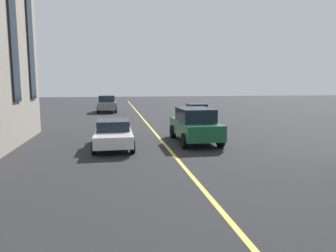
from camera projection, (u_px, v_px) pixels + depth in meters
name	position (u px, v px, depth m)	size (l,w,h in m)	color
lane_centre_line	(160.00, 139.00, 17.95)	(80.00, 0.16, 0.01)	#D8C64C
car_grey_parked_a	(107.00, 104.00, 35.01)	(4.70, 2.14, 1.88)	slate
car_white_trailing	(113.00, 133.00, 15.60)	(4.40, 1.95, 1.37)	silver
car_blue_parked_b	(196.00, 111.00, 28.63)	(4.40, 1.95, 1.37)	navy
car_green_near	(195.00, 125.00, 16.92)	(4.70, 2.14, 1.88)	#1E6038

